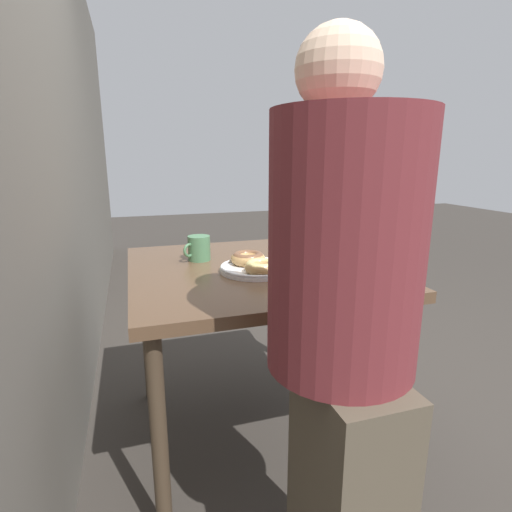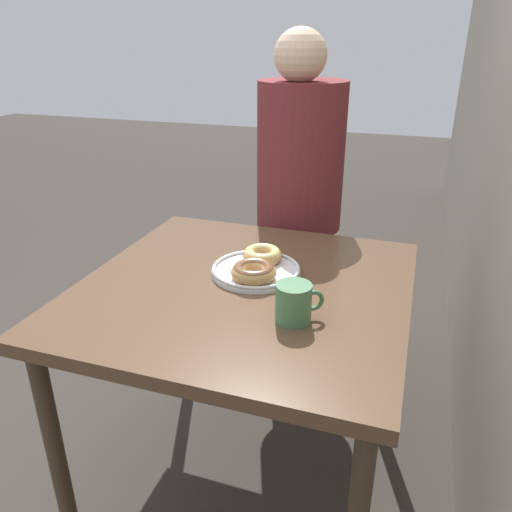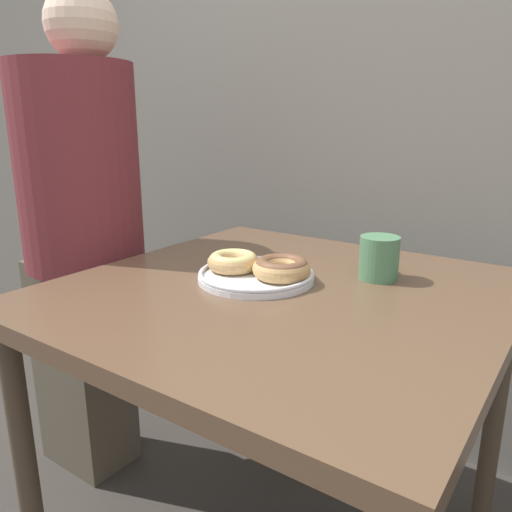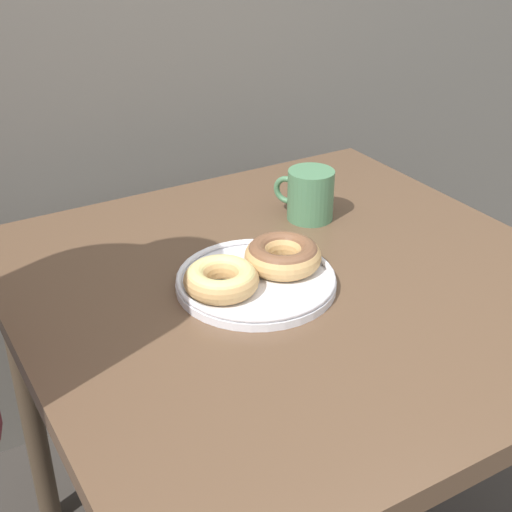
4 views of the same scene
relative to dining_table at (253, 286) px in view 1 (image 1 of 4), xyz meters
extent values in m
plane|color=#38332D|center=(0.00, -0.39, -0.69)|extent=(14.00, 14.00, 0.00)
cube|color=slate|center=(0.00, 0.74, 0.61)|extent=(8.00, 0.05, 2.60)
cube|color=brown|center=(0.00, 0.00, 0.06)|extent=(0.96, 0.96, 0.04)
cylinder|color=#473828|center=(-0.42, -0.42, -0.32)|extent=(0.05, 0.05, 0.73)
cylinder|color=#473828|center=(0.42, -0.42, -0.32)|extent=(0.05, 0.05, 0.73)
cylinder|color=#473828|center=(-0.42, 0.42, -0.32)|extent=(0.05, 0.05, 0.73)
cylinder|color=#473828|center=(0.42, 0.42, -0.32)|extent=(0.05, 0.05, 0.73)
cylinder|color=white|center=(-0.08, 0.01, 0.09)|extent=(0.28, 0.28, 0.01)
torus|color=white|center=(-0.08, 0.01, 0.10)|extent=(0.27, 0.27, 0.01)
torus|color=tan|center=(-0.01, 0.02, 0.12)|extent=(0.18, 0.18, 0.04)
torus|color=brown|center=(-0.01, 0.02, 0.13)|extent=(0.17, 0.17, 0.03)
torus|color=tan|center=(-0.14, 0.01, 0.12)|extent=(0.15, 0.15, 0.04)
torus|color=#E0D17F|center=(-0.14, 0.01, 0.13)|extent=(0.14, 0.14, 0.03)
cylinder|color=#4C7F56|center=(0.16, 0.19, 0.14)|extent=(0.09, 0.09, 0.10)
cylinder|color=#382114|center=(0.16, 0.19, 0.18)|extent=(0.08, 0.08, 0.00)
torus|color=#4C7F56|center=(0.13, 0.23, 0.14)|extent=(0.04, 0.06, 0.06)
cube|color=brown|center=(-0.77, -0.01, -0.33)|extent=(0.28, 0.20, 0.71)
cylinder|color=maroon|center=(-0.70, -0.01, 0.31)|extent=(0.35, 0.35, 0.59)
sphere|color=beige|center=(-0.63, 0.00, 0.70)|extent=(0.19, 0.19, 0.19)
camera|label=1|loc=(-1.48, 0.45, 0.51)|focal=28.00mm
camera|label=2|loc=(1.25, 0.45, 0.77)|focal=35.00mm
camera|label=3|loc=(0.57, -0.91, 0.46)|focal=35.00mm
camera|label=4|loc=(-0.61, -0.89, 0.72)|focal=50.00mm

